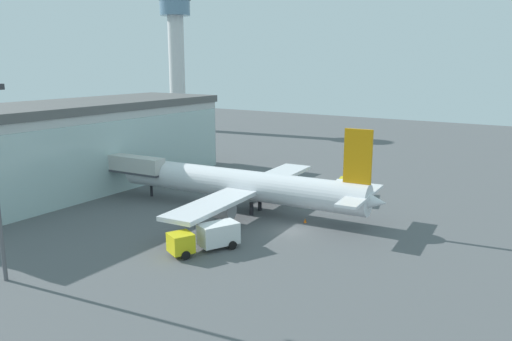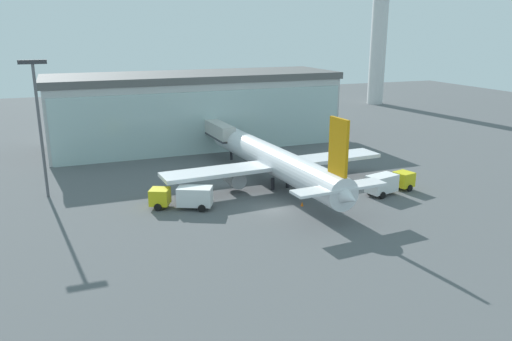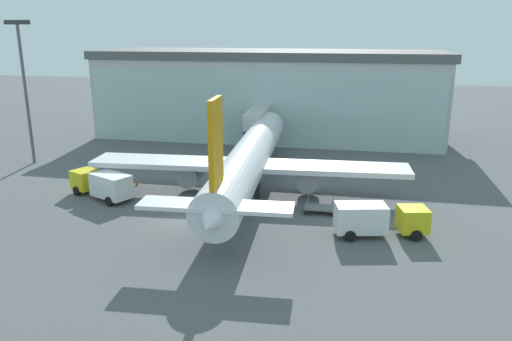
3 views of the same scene
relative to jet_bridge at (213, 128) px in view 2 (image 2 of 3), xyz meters
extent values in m
plane|color=#545659|center=(-0.73, -28.52, -4.52)|extent=(240.00, 240.00, 0.00)
cube|color=#B9B9B9|center=(-0.73, 9.37, 1.35)|extent=(51.16, 16.92, 11.74)
cube|color=#AEC7C7|center=(-0.59, 1.20, 0.76)|extent=(49.87, 1.15, 10.56)
cube|color=#565656|center=(-0.73, 9.37, 7.82)|extent=(52.18, 17.26, 1.20)
cube|color=beige|center=(0.01, -0.11, 0.17)|extent=(3.04, 14.98, 2.40)
cube|color=#3F3F47|center=(0.01, -0.11, -0.88)|extent=(3.08, 14.98, 0.30)
cylinder|color=#4C4C51|center=(-0.31, 5.46, -2.77)|extent=(0.70, 0.70, 3.49)
cylinder|color=silver|center=(59.83, 42.18, 11.21)|extent=(4.38, 4.38, 31.46)
cylinder|color=#59595E|center=(-25.85, -13.91, 3.74)|extent=(0.36, 0.36, 16.52)
cube|color=#333338|center=(-25.85, -13.91, 12.25)|extent=(3.20, 0.40, 0.50)
cylinder|color=silver|center=(2.86, -18.58, -1.04)|extent=(6.55, 34.69, 3.76)
cone|color=silver|center=(1.46, -1.39, -1.04)|extent=(3.99, 3.30, 3.76)
cone|color=silver|center=(4.26, -35.78, -1.04)|extent=(3.70, 4.26, 3.39)
cube|color=silver|center=(3.00, -20.30, -1.42)|extent=(31.51, 6.72, 0.50)
cube|color=silver|center=(4.18, -34.78, -0.48)|extent=(11.16, 3.28, 0.30)
cube|color=orange|center=(4.14, -34.28, 3.94)|extent=(0.62, 3.22, 6.19)
cylinder|color=gray|center=(-2.96, -20.28, -2.77)|extent=(2.35, 3.36, 2.10)
cylinder|color=gray|center=(8.88, -19.32, -2.77)|extent=(2.35, 3.36, 2.10)
cylinder|color=black|center=(1.96, -21.39, -3.72)|extent=(0.50, 0.50, 1.60)
cylinder|color=black|center=(4.21, -21.21, -3.72)|extent=(0.50, 0.50, 1.60)
cylinder|color=black|center=(1.71, -4.38, -3.72)|extent=(0.40, 0.40, 1.60)
cube|color=yellow|center=(-13.21, -23.10, -3.12)|extent=(2.92, 2.92, 1.90)
cube|color=white|center=(-9.40, -24.86, -2.97)|extent=(4.55, 3.67, 2.20)
cylinder|color=black|center=(-13.67, -24.10, -4.07)|extent=(0.94, 0.65, 0.90)
cylinder|color=black|center=(-12.75, -22.11, -4.07)|extent=(0.94, 0.65, 0.90)
cylinder|color=black|center=(-8.95, -26.28, -4.07)|extent=(0.94, 0.65, 0.90)
cylinder|color=black|center=(-8.03, -24.28, -4.07)|extent=(0.94, 0.65, 0.90)
cube|color=yellow|center=(18.26, -27.31, -3.12)|extent=(2.66, 2.66, 1.90)
cube|color=white|center=(14.18, -28.32, -2.97)|extent=(4.41, 3.09, 2.20)
cylinder|color=black|center=(17.99, -26.25, -4.07)|extent=(0.95, 0.51, 0.90)
cylinder|color=black|center=(18.52, -28.38, -4.07)|extent=(0.95, 0.51, 0.90)
cylinder|color=black|center=(12.94, -27.49, -4.07)|extent=(0.95, 0.51, 0.90)
cylinder|color=black|center=(13.47, -29.63, -4.07)|extent=(0.95, 0.51, 0.90)
cube|color=slate|center=(10.56, -23.85, -4.00)|extent=(2.84, 1.68, 0.16)
cylinder|color=black|center=(9.46, -24.60, -4.30)|extent=(0.44, 0.13, 0.44)
cylinder|color=slate|center=(9.46, -24.60, -3.47)|extent=(0.08, 0.08, 0.90)
cylinder|color=black|center=(9.42, -23.16, -4.30)|extent=(0.44, 0.13, 0.44)
cylinder|color=slate|center=(9.42, -23.16, -3.47)|extent=(0.08, 0.08, 0.90)
cylinder|color=black|center=(11.69, -24.53, -4.30)|extent=(0.44, 0.13, 0.44)
cylinder|color=slate|center=(11.69, -24.53, -3.47)|extent=(0.08, 0.08, 0.90)
cylinder|color=black|center=(11.66, -23.10, -4.30)|extent=(0.44, 0.13, 0.44)
cylinder|color=slate|center=(11.66, -23.10, -3.47)|extent=(0.08, 0.08, 0.90)
cone|color=orange|center=(2.87, -28.51, -4.25)|extent=(0.36, 0.36, 0.55)
cone|color=orange|center=(-9.28, -19.78, -4.25)|extent=(0.36, 0.36, 0.55)
camera|label=1|loc=(-48.07, -54.62, 14.19)|focal=35.00mm
camera|label=2|loc=(-22.23, -79.52, 15.96)|focal=35.00mm
camera|label=3|loc=(14.16, -66.35, 11.48)|focal=35.00mm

